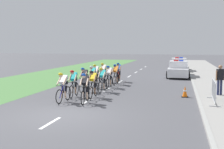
% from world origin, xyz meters
% --- Properties ---
extents(ground_plane, '(160.00, 160.00, 0.00)m').
position_xyz_m(ground_plane, '(0.00, 0.00, 0.00)').
color(ground_plane, '#4C4C51').
extents(sidewalk_slab, '(3.61, 60.00, 0.12)m').
position_xyz_m(sidewalk_slab, '(7.31, 14.00, 0.06)').
color(sidewalk_slab, gray).
rests_on(sidewalk_slab, ground).
extents(kerb_edge, '(0.16, 60.00, 0.13)m').
position_xyz_m(kerb_edge, '(5.59, 14.00, 0.07)').
color(kerb_edge, '#9E9E99').
rests_on(kerb_edge, ground).
extents(grass_verge, '(7.00, 60.00, 0.01)m').
position_xyz_m(grass_verge, '(-7.30, 14.00, 0.00)').
color(grass_verge, '#4C7F42').
rests_on(grass_verge, ground).
extents(lane_markings_centre, '(0.14, 29.60, 0.01)m').
position_xyz_m(lane_markings_centre, '(0.00, 12.80, 0.00)').
color(lane_markings_centre, white).
rests_on(lane_markings_centre, ground).
extents(cyclist_lead, '(0.42, 1.72, 1.56)m').
position_xyz_m(cyclist_lead, '(-1.12, 2.46, 0.79)').
color(cyclist_lead, black).
rests_on(cyclist_lead, ground).
extents(cyclist_second, '(0.45, 1.72, 1.56)m').
position_xyz_m(cyclist_second, '(0.06, 2.46, 0.79)').
color(cyclist_second, black).
rests_on(cyclist_second, ground).
extents(cyclist_third, '(0.44, 1.72, 1.56)m').
position_xyz_m(cyclist_third, '(-1.13, 3.90, 0.79)').
color(cyclist_third, black).
rests_on(cyclist_third, ground).
extents(cyclist_fourth, '(0.42, 1.72, 1.56)m').
position_xyz_m(cyclist_fourth, '(-0.02, 3.97, 0.79)').
color(cyclist_fourth, black).
rests_on(cyclist_fourth, ground).
extents(cyclist_fifth, '(0.42, 1.72, 1.56)m').
position_xyz_m(cyclist_fifth, '(-1.15, 5.70, 0.79)').
color(cyclist_fifth, black).
rests_on(cyclist_fifth, ground).
extents(cyclist_sixth, '(0.42, 1.72, 1.56)m').
position_xyz_m(cyclist_sixth, '(-0.02, 5.86, 0.79)').
color(cyclist_sixth, black).
rests_on(cyclist_sixth, ground).
extents(cyclist_seventh, '(0.42, 1.72, 1.56)m').
position_xyz_m(cyclist_seventh, '(-1.09, 7.20, 0.79)').
color(cyclist_seventh, black).
rests_on(cyclist_seventh, ground).
extents(cyclist_eighth, '(0.42, 1.72, 1.56)m').
position_xyz_m(cyclist_eighth, '(-0.05, 7.60, 0.79)').
color(cyclist_eighth, black).
rests_on(cyclist_eighth, ground).
extents(cyclist_ninth, '(0.42, 1.72, 1.56)m').
position_xyz_m(cyclist_ninth, '(-1.32, 8.61, 0.79)').
color(cyclist_ninth, black).
rests_on(cyclist_ninth, ground).
extents(cyclist_tenth, '(0.42, 1.72, 1.56)m').
position_xyz_m(cyclist_tenth, '(0.03, 9.19, 0.79)').
color(cyclist_tenth, black).
rests_on(cyclist_tenth, ground).
extents(cyclist_eleventh, '(0.44, 1.72, 1.56)m').
position_xyz_m(cyclist_eleventh, '(-1.20, 10.25, 0.79)').
color(cyclist_eleventh, black).
rests_on(cyclist_eleventh, ground).
extents(cyclist_twelfth, '(0.44, 1.72, 1.56)m').
position_xyz_m(cyclist_twelfth, '(-0.13, 10.81, 0.79)').
color(cyclist_twelfth, black).
rests_on(cyclist_twelfth, ground).
extents(police_car_nearest, '(2.03, 4.42, 1.59)m').
position_xyz_m(police_car_nearest, '(4.46, 15.34, 0.68)').
color(police_car_nearest, white).
rests_on(police_car_nearest, ground).
extents(police_car_second, '(2.06, 4.43, 1.59)m').
position_xyz_m(police_car_second, '(4.46, 21.12, 0.68)').
color(police_car_second, white).
rests_on(police_car_second, ground).
extents(crowd_barrier_front, '(0.58, 2.32, 1.07)m').
position_xyz_m(crowd_barrier_front, '(6.24, 3.70, 0.65)').
color(crowd_barrier_front, '#B7BABF').
rests_on(crowd_barrier_front, sidewalk_slab).
extents(traffic_cone_near, '(0.36, 0.36, 0.64)m').
position_xyz_m(traffic_cone_near, '(4.92, 5.32, 0.31)').
color(traffic_cone_near, black).
rests_on(traffic_cone_near, ground).
extents(spectator_middle, '(0.51, 0.35, 1.68)m').
position_xyz_m(spectator_middle, '(6.78, 5.82, 1.08)').
color(spectator_middle, '#23284C').
rests_on(spectator_middle, sidewalk_slab).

